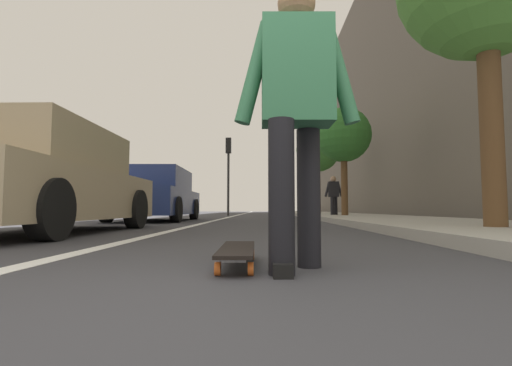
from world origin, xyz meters
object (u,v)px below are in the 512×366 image
(skater_person, at_px, (296,104))
(street_tree_mid, at_px, (344,136))
(street_tree_far, at_px, (318,151))
(skateboard, at_px, (237,251))
(parked_car_mid, at_px, (156,196))
(parked_car_near, at_px, (41,182))
(pedestrian_distant, at_px, (334,194))
(traffic_light, at_px, (228,161))

(skater_person, bearing_deg, street_tree_mid, -13.43)
(skater_person, xyz_separation_m, street_tree_far, (17.22, -2.62, 2.43))
(skateboard, height_order, parked_car_mid, parked_car_mid)
(street_tree_mid, bearing_deg, skateboard, 164.68)
(skateboard, xyz_separation_m, skater_person, (-0.15, -0.35, 0.84))
(skateboard, height_order, skater_person, skater_person)
(skateboard, height_order, parked_car_near, parked_car_near)
(street_tree_far, bearing_deg, pedestrian_distant, 177.87)
(pedestrian_distant, bearing_deg, street_tree_far, -2.13)
(traffic_light, relative_size, street_tree_far, 0.90)
(skateboard, height_order, street_tree_mid, street_tree_mid)
(parked_car_mid, distance_m, pedestrian_distant, 6.62)
(parked_car_mid, xyz_separation_m, pedestrian_distant, (3.29, -5.74, 0.18))
(traffic_light, height_order, street_tree_mid, traffic_light)
(skater_person, xyz_separation_m, parked_car_near, (3.12, 3.34, -0.21))
(parked_car_near, height_order, street_tree_mid, street_tree_mid)
(parked_car_near, distance_m, parked_car_mid, 5.55)
(street_tree_far, bearing_deg, skater_person, 171.34)
(skater_person, relative_size, parked_car_mid, 0.36)
(skater_person, distance_m, parked_car_near, 4.57)
(skateboard, relative_size, parked_car_near, 0.20)
(traffic_light, bearing_deg, skater_person, -173.27)
(skateboard, relative_size, pedestrian_distant, 0.54)
(parked_car_near, distance_m, pedestrian_distant, 10.56)
(street_tree_mid, bearing_deg, skater_person, 166.57)
(skateboard, relative_size, street_tree_far, 0.19)
(parked_car_mid, relative_size, street_tree_mid, 1.16)
(parked_car_near, bearing_deg, traffic_light, -5.30)
(skater_person, height_order, street_tree_mid, street_tree_mid)
(parked_car_mid, distance_m, street_tree_far, 10.74)
(parked_car_near, bearing_deg, street_tree_mid, -37.17)
(parked_car_mid, bearing_deg, street_tree_mid, -68.77)
(parked_car_near, distance_m, street_tree_mid, 10.11)
(traffic_light, height_order, street_tree_far, street_tree_far)
(parked_car_near, xyz_separation_m, street_tree_far, (14.10, -5.96, 2.64))
(street_tree_far, bearing_deg, skateboard, 170.14)
(parked_car_mid, height_order, street_tree_mid, street_tree_mid)
(skater_person, distance_m, parked_car_mid, 9.29)
(parked_car_mid, xyz_separation_m, street_tree_far, (8.55, -5.94, 2.65))
(skater_person, xyz_separation_m, street_tree_mid, (10.98, -2.62, 1.98))
(street_tree_far, bearing_deg, street_tree_mid, -180.00)
(parked_car_near, bearing_deg, parked_car_mid, -0.23)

